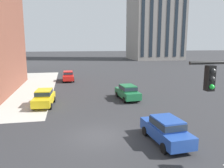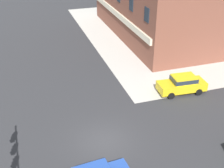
{
  "view_description": "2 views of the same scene",
  "coord_description": "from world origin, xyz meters",
  "px_view_note": "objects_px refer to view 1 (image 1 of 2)",
  "views": [
    {
      "loc": [
        -2.0,
        -14.84,
        6.45
      ],
      "look_at": [
        1.44,
        2.6,
        3.21
      ],
      "focal_mm": 36.42,
      "sensor_mm": 36.0,
      "label": 1
    },
    {
      "loc": [
        16.1,
        -4.6,
        14.22
      ],
      "look_at": [
        -2.51,
        1.42,
        3.23
      ],
      "focal_mm": 47.44,
      "sensor_mm": 36.0,
      "label": 2
    }
  ],
  "objects_px": {
    "car_main_northbound_far": "(166,129)",
    "car_cross_eastbound": "(68,76)",
    "car_main_southbound_far": "(44,97)",
    "car_main_northbound_near": "(128,92)"
  },
  "relations": [
    {
      "from": "car_main_northbound_far",
      "to": "car_cross_eastbound",
      "type": "distance_m",
      "value": 26.54
    },
    {
      "from": "car_main_northbound_far",
      "to": "car_main_southbound_far",
      "type": "xyz_separation_m",
      "value": [
        -8.64,
        10.67,
        0.0
      ]
    },
    {
      "from": "car_main_northbound_near",
      "to": "car_main_northbound_far",
      "type": "height_order",
      "value": "same"
    },
    {
      "from": "car_main_northbound_near",
      "to": "car_cross_eastbound",
      "type": "relative_size",
      "value": 1.02
    },
    {
      "from": "car_main_northbound_near",
      "to": "car_cross_eastbound",
      "type": "distance_m",
      "value": 15.68
    },
    {
      "from": "car_main_northbound_near",
      "to": "car_main_southbound_far",
      "type": "bearing_deg",
      "value": -174.14
    },
    {
      "from": "car_main_northbound_near",
      "to": "car_cross_eastbound",
      "type": "height_order",
      "value": "same"
    },
    {
      "from": "car_main_northbound_far",
      "to": "car_main_southbound_far",
      "type": "height_order",
      "value": "same"
    },
    {
      "from": "car_main_northbound_near",
      "to": "car_main_southbound_far",
      "type": "height_order",
      "value": "same"
    },
    {
      "from": "car_main_northbound_near",
      "to": "car_cross_eastbound",
      "type": "xyz_separation_m",
      "value": [
        -6.62,
        14.21,
        0.0
      ]
    }
  ]
}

